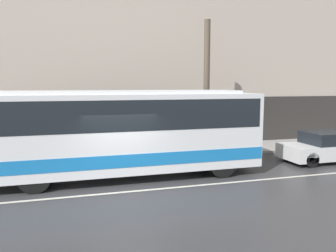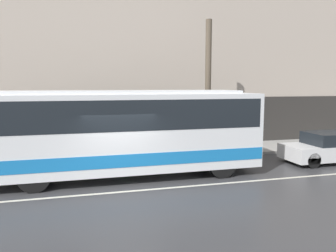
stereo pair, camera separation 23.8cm
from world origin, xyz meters
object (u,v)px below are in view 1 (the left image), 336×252
transit_bus (120,129)px  pedestrian_waiting (123,138)px  sedan_white_front (331,147)px  utility_pole_near (206,87)px

transit_bus → pedestrian_waiting: transit_bus is taller
sedan_white_front → pedestrian_waiting: 9.82m
utility_pole_near → pedestrian_waiting: 4.86m
sedan_white_front → transit_bus: bearing=180.0°
sedan_white_front → utility_pole_near: (-4.96, 2.97, 2.74)m
utility_pole_near → pedestrian_waiting: (-4.08, 0.87, -2.50)m
sedan_white_front → pedestrian_waiting: pedestrian_waiting is taller
pedestrian_waiting → sedan_white_front: bearing=-23.0°
utility_pole_near → pedestrian_waiting: size_ratio=4.01×
sedan_white_front → utility_pole_near: utility_pole_near is taller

